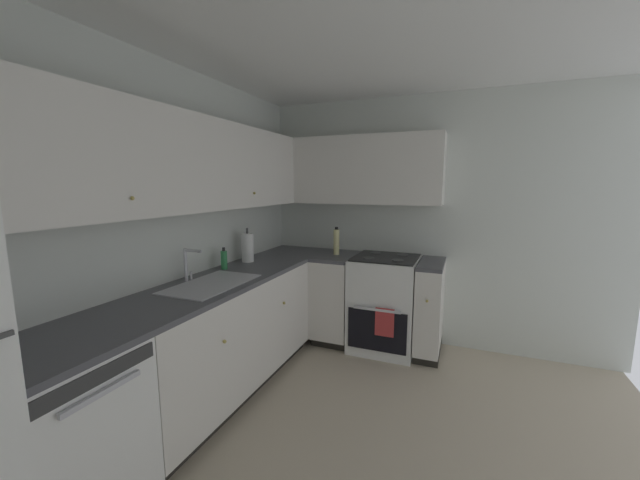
# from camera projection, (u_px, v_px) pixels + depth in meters

# --- Properties ---
(wall_back) EXTENTS (3.96, 0.05, 2.48)m
(wall_back) POSITION_uv_depth(u_px,v_px,m) (143.00, 241.00, 2.44)
(wall_back) COLOR silver
(wall_back) RESTS_ON ground_plane
(wall_right) EXTENTS (0.05, 3.44, 2.48)m
(wall_right) POSITION_uv_depth(u_px,v_px,m) (431.00, 223.00, 3.60)
(wall_right) COLOR silver
(wall_right) RESTS_ON ground_plane
(dishwasher) EXTENTS (0.60, 0.63, 0.88)m
(dishwasher) POSITION_uv_depth(u_px,v_px,m) (62.00, 441.00, 1.68)
(dishwasher) COLOR white
(dishwasher) RESTS_ON ground_plane
(lower_cabinets_back) EXTENTS (1.85, 0.62, 0.88)m
(lower_cabinets_back) POSITION_uv_depth(u_px,v_px,m) (224.00, 337.00, 2.81)
(lower_cabinets_back) COLOR silver
(lower_cabinets_back) RESTS_ON ground_plane
(countertop_back) EXTENTS (3.06, 0.60, 0.03)m
(countertop_back) POSITION_uv_depth(u_px,v_px,m) (222.00, 281.00, 2.74)
(countertop_back) COLOR #4C4C51
(countertop_back) RESTS_ON lower_cabinets_back
(lower_cabinets_right) EXTENTS (0.62, 1.23, 0.88)m
(lower_cabinets_right) POSITION_uv_depth(u_px,v_px,m) (369.00, 303.00, 3.62)
(lower_cabinets_right) COLOR silver
(lower_cabinets_right) RESTS_ON ground_plane
(countertop_right) EXTENTS (0.60, 1.23, 0.03)m
(countertop_right) POSITION_uv_depth(u_px,v_px,m) (370.00, 259.00, 3.55)
(countertop_right) COLOR #4C4C51
(countertop_right) RESTS_ON lower_cabinets_right
(oven_range) EXTENTS (0.68, 0.62, 1.06)m
(oven_range) POSITION_uv_depth(u_px,v_px,m) (385.00, 302.00, 3.58)
(oven_range) COLOR white
(oven_range) RESTS_ON ground_plane
(upper_cabinets_back) EXTENTS (2.74, 0.34, 0.66)m
(upper_cabinets_back) POSITION_uv_depth(u_px,v_px,m) (186.00, 164.00, 2.51)
(upper_cabinets_back) COLOR silver
(upper_cabinets_right) EXTENTS (0.32, 1.78, 0.66)m
(upper_cabinets_right) POSITION_uv_depth(u_px,v_px,m) (351.00, 170.00, 3.64)
(upper_cabinets_right) COLOR silver
(sink) EXTENTS (0.69, 0.40, 0.10)m
(sink) POSITION_uv_depth(u_px,v_px,m) (212.00, 290.00, 2.59)
(sink) COLOR #B7B7BC
(sink) RESTS_ON countertop_back
(faucet) EXTENTS (0.07, 0.16, 0.24)m
(faucet) POSITION_uv_depth(u_px,v_px,m) (188.00, 262.00, 2.64)
(faucet) COLOR silver
(faucet) RESTS_ON countertop_back
(soap_bottle) EXTENTS (0.05, 0.05, 0.18)m
(soap_bottle) POSITION_uv_depth(u_px,v_px,m) (224.00, 260.00, 3.04)
(soap_bottle) COLOR #338C4C
(soap_bottle) RESTS_ON countertop_back
(paper_towel_roll) EXTENTS (0.11, 0.11, 0.32)m
(paper_towel_roll) POSITION_uv_depth(u_px,v_px,m) (248.00, 248.00, 3.32)
(paper_towel_roll) COLOR white
(paper_towel_roll) RESTS_ON countertop_back
(oil_bottle) EXTENTS (0.06, 0.06, 0.28)m
(oil_bottle) POSITION_uv_depth(u_px,v_px,m) (336.00, 242.00, 3.66)
(oil_bottle) COLOR beige
(oil_bottle) RESTS_ON countertop_right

